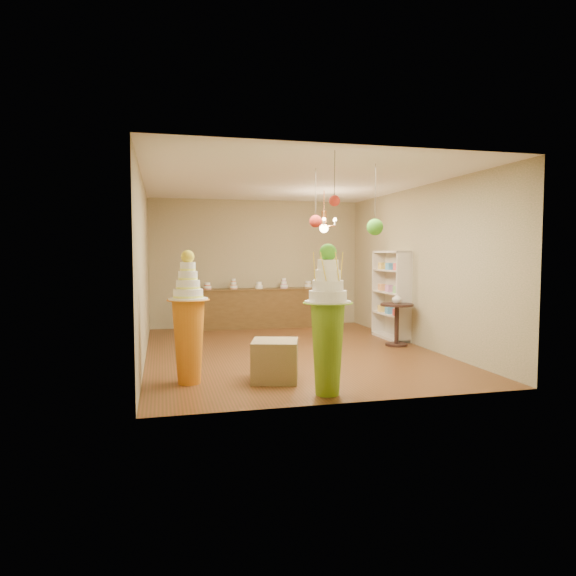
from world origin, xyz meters
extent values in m
plane|color=#573217|center=(0.00, 0.00, 0.00)|extent=(6.50, 6.50, 0.00)
plane|color=silver|center=(0.00, 0.00, 3.00)|extent=(6.50, 6.50, 0.00)
cube|color=#9A8D6A|center=(0.00, 3.25, 1.50)|extent=(5.00, 0.04, 3.00)
cube|color=#9A8D6A|center=(0.00, -3.25, 1.50)|extent=(5.00, 0.04, 3.00)
cube|color=#9A8D6A|center=(-2.50, 0.00, 1.50)|extent=(0.04, 6.50, 3.00)
cube|color=#9A8D6A|center=(2.50, 0.00, 1.50)|extent=(0.04, 6.50, 3.00)
cone|color=#7BB026|center=(-0.23, -2.85, 0.57)|extent=(0.52, 0.52, 1.14)
cylinder|color=white|center=(-0.23, -2.85, 1.16)|extent=(0.70, 0.70, 0.03)
cylinder|color=white|center=(-0.23, -2.85, 1.24)|extent=(0.57, 0.57, 0.13)
cylinder|color=white|center=(-0.23, -2.85, 1.36)|extent=(0.47, 0.47, 0.13)
cylinder|color=white|center=(-0.23, -2.85, 1.49)|extent=(0.38, 0.38, 0.13)
cylinder|color=white|center=(-0.23, -2.85, 1.62)|extent=(0.31, 0.31, 0.13)
sphere|color=green|center=(-0.23, -2.85, 1.77)|extent=(0.21, 0.21, 0.21)
cone|color=orange|center=(-1.87, -1.88, 0.56)|extent=(0.49, 0.49, 1.13)
cylinder|color=white|center=(-1.87, -1.88, 1.14)|extent=(0.58, 0.58, 0.03)
cylinder|color=white|center=(-1.87, -1.88, 1.22)|extent=(0.44, 0.44, 0.12)
cylinder|color=white|center=(-1.87, -1.88, 1.34)|extent=(0.35, 0.35, 0.12)
cylinder|color=white|center=(-1.87, -1.88, 1.46)|extent=(0.28, 0.28, 0.12)
cylinder|color=white|center=(-1.87, -1.88, 1.58)|extent=(0.22, 0.22, 0.12)
sphere|color=yellow|center=(-1.87, -1.88, 1.71)|extent=(0.17, 0.17, 0.17)
cube|color=olive|center=(-0.71, -2.02, 0.28)|extent=(0.77, 0.77, 0.56)
cube|color=#53391A|center=(0.00, 2.97, 0.45)|extent=(3.00, 0.50, 0.90)
cube|color=#53391A|center=(0.00, 2.97, 0.91)|extent=(3.04, 0.54, 0.03)
cylinder|color=white|center=(-1.20, 2.97, 1.00)|extent=(0.18, 0.18, 0.16)
cylinder|color=white|center=(-0.60, 2.97, 1.04)|extent=(0.18, 0.18, 0.24)
cylinder|color=white|center=(0.00, 2.97, 1.00)|extent=(0.18, 0.18, 0.16)
cylinder|color=white|center=(0.60, 2.97, 1.04)|extent=(0.18, 0.18, 0.24)
cylinder|color=white|center=(1.20, 2.97, 1.00)|extent=(0.18, 0.18, 0.16)
cube|color=beige|center=(2.48, 0.80, 0.90)|extent=(0.04, 1.20, 1.80)
cube|color=beige|center=(2.32, 0.80, 0.50)|extent=(0.30, 1.14, 0.03)
cube|color=beige|center=(2.32, 0.80, 0.95)|extent=(0.30, 1.14, 0.03)
cube|color=beige|center=(2.32, 0.80, 1.40)|extent=(0.30, 1.14, 0.03)
cylinder|color=black|center=(2.10, 0.04, 0.02)|extent=(0.55, 0.55, 0.04)
cylinder|color=black|center=(2.10, 0.04, 0.39)|extent=(0.11, 0.11, 0.78)
cylinder|color=black|center=(2.10, 0.04, 0.78)|extent=(0.82, 0.82, 0.04)
imported|color=beige|center=(2.10, 0.04, 0.90)|extent=(0.25, 0.25, 0.20)
cylinder|color=#3F372D|center=(0.00, -1.57, 2.61)|extent=(0.01, 0.01, 0.77)
sphere|color=red|center=(0.00, -1.57, 2.23)|extent=(0.18, 0.18, 0.18)
cylinder|color=#3F372D|center=(0.70, -2.12, 2.56)|extent=(0.01, 0.01, 0.88)
sphere|color=green|center=(0.70, -2.12, 2.12)|extent=(0.23, 0.23, 0.23)
cylinder|color=#3F372D|center=(-0.16, -2.87, 2.70)|extent=(0.01, 0.01, 0.61)
sphere|color=red|center=(-0.16, -2.87, 2.39)|extent=(0.13, 0.13, 0.13)
cylinder|color=#E79151|center=(0.97, 1.03, 2.75)|extent=(0.02, 0.02, 0.50)
cylinder|color=#E79151|center=(0.97, 1.03, 2.45)|extent=(0.10, 0.10, 0.30)
sphere|color=#FFC78C|center=(0.97, 1.03, 2.25)|extent=(0.18, 0.18, 0.18)
camera|label=1|loc=(-2.21, -8.83, 1.77)|focal=32.00mm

